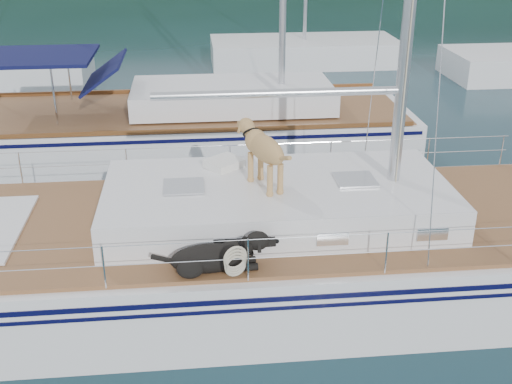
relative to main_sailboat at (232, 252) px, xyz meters
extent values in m
plane|color=black|center=(-0.09, 0.01, -0.68)|extent=(120.00, 120.00, 0.00)
cube|color=white|center=(-0.09, 0.01, -0.18)|extent=(12.00, 3.80, 1.40)
cube|color=brown|center=(-0.09, 0.01, 0.55)|extent=(11.52, 3.50, 0.06)
cube|color=white|center=(0.71, 0.01, 0.86)|extent=(5.20, 2.50, 0.55)
cylinder|color=silver|center=(0.71, 0.01, 2.53)|extent=(3.60, 0.12, 0.12)
cylinder|color=silver|center=(-0.09, -1.74, 1.14)|extent=(10.56, 0.01, 0.01)
cylinder|color=silver|center=(-0.09, 1.75, 1.14)|extent=(10.56, 0.01, 0.01)
cube|color=#1D35B7|center=(0.24, 1.44, 0.61)|extent=(0.82, 0.68, 0.05)
cube|color=white|center=(-0.05, 0.75, 1.20)|extent=(0.69, 0.68, 0.14)
torus|color=beige|center=(-0.06, -1.82, 0.94)|extent=(0.43, 0.26, 0.41)
cube|color=white|center=(-0.74, 6.33, -0.23)|extent=(11.00, 3.50, 1.30)
cube|color=brown|center=(-0.74, 6.33, 0.42)|extent=(10.56, 3.29, 0.06)
cube|color=white|center=(0.46, 6.33, 0.77)|extent=(4.80, 2.30, 0.55)
cube|color=#101244|center=(-3.94, 6.33, 1.82)|extent=(2.40, 2.30, 0.08)
cube|color=white|center=(3.91, 16.01, -0.28)|extent=(7.20, 3.00, 1.10)
camera|label=1|loc=(-0.51, -8.79, 4.94)|focal=45.00mm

